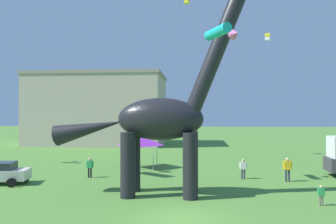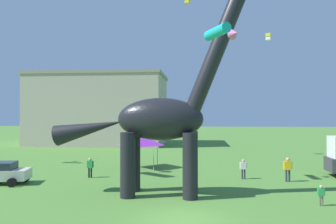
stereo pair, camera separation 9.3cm
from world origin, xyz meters
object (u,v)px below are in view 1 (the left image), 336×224
festival_canopy_tent (141,140)px  person_strolling_adult (90,166)px  person_photographer (287,167)px  kite_trailing (221,32)px  kite_far_right (187,0)px  dinosaur_sculpture (159,119)px  person_far_spectator (321,193)px  kite_near_low (268,37)px  person_near_flyer (243,167)px

festival_canopy_tent → person_strolling_adult: bearing=-122.6°
person_photographer → kite_trailing: bearing=93.2°
kite_far_right → dinosaur_sculpture: bearing=-93.8°
person_far_spectator → person_photographer: 6.42m
festival_canopy_tent → person_far_spectator: bearing=-44.2°
dinosaur_sculpture → kite_near_low: bearing=37.9°
festival_canopy_tent → kite_near_low: kite_near_low is taller
person_near_flyer → kite_trailing: (-2.41, -10.42, 7.79)m
dinosaur_sculpture → kite_trailing: 7.25m
dinosaur_sculpture → person_photographer: (8.94, 4.76, -3.58)m
dinosaur_sculpture → person_photographer: bearing=6.8°
person_far_spectator → kite_far_right: size_ratio=1.56×
person_photographer → kite_near_low: kite_near_low is taller
person_near_flyer → kite_near_low: kite_near_low is taller
dinosaur_sculpture → person_far_spectator: size_ratio=11.53×
kite_trailing → kite_near_low: bearing=73.0°
dinosaur_sculpture → festival_canopy_tent: bearing=84.9°
person_strolling_adult → dinosaur_sculpture: bearing=149.9°
person_strolling_adult → kite_trailing: 15.73m
person_strolling_adult → kite_trailing: bearing=142.9°
dinosaur_sculpture → festival_canopy_tent: 10.52m
dinosaur_sculpture → kite_far_right: 21.89m
person_far_spectator → person_strolling_adult: bearing=-161.1°
person_far_spectator → kite_far_right: (-7.84, 18.98, 17.31)m
person_far_spectator → dinosaur_sculpture: bearing=-147.8°
kite_near_low → kite_far_right: bearing=177.6°
person_near_flyer → festival_canopy_tent: 9.90m
dinosaur_sculpture → kite_far_right: bearing=64.9°
kite_far_right → person_far_spectator: bearing=-67.6°
person_strolling_adult → person_photographer: (14.98, -0.18, 0.14)m
person_far_spectator → person_strolling_adult: 16.42m
person_near_flyer → kite_trailing: 13.23m
kite_trailing → kite_near_low: 23.39m
person_strolling_adult → kite_near_low: size_ratio=2.11×
person_far_spectator → kite_trailing: kite_trailing is taller
person_strolling_adult → kite_near_low: 23.72m
kite_near_low → dinosaur_sculpture: bearing=-120.8°
person_near_flyer → kite_near_low: size_ratio=2.06×
kite_near_low → person_photographer: bearing=-95.4°
kite_far_right → kite_near_low: size_ratio=0.98×
dinosaur_sculpture → person_far_spectator: dinosaur_sculpture is taller
person_photographer → kite_trailing: (-5.52, -9.71, 7.63)m
person_far_spectator → kite_near_low: size_ratio=1.52×
person_strolling_adult → kite_near_low: (16.14, 12.01, 12.58)m
person_far_spectator → kite_far_right: 26.86m
festival_canopy_tent → kite_trailing: kite_trailing is taller
person_photographer → person_near_flyer: bearing=19.9°
festival_canopy_tent → kite_far_right: (4.03, 7.43, 15.45)m
person_photographer → kite_far_right: kite_far_right is taller
person_near_flyer → dinosaur_sculpture: bearing=89.5°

